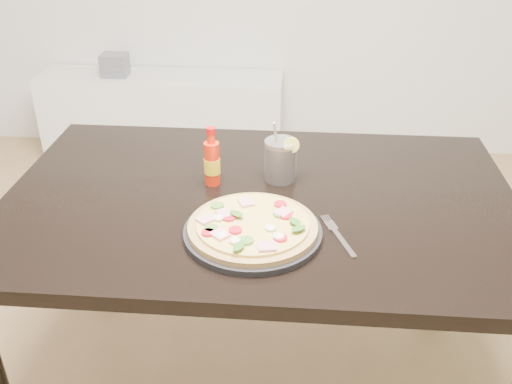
# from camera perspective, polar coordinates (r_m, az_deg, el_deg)

# --- Properties ---
(dining_table) EXTENTS (1.40, 0.90, 0.75)m
(dining_table) POSITION_cam_1_polar(r_m,az_deg,el_deg) (1.60, 0.36, -2.97)
(dining_table) COLOR black
(dining_table) RESTS_ON ground
(plate) EXTENTS (0.34, 0.34, 0.02)m
(plate) POSITION_cam_1_polar(r_m,az_deg,el_deg) (1.39, -0.33, -4.03)
(plate) COLOR black
(plate) RESTS_ON dining_table
(pizza) EXTENTS (0.32, 0.32, 0.03)m
(pizza) POSITION_cam_1_polar(r_m,az_deg,el_deg) (1.38, -0.39, -3.40)
(pizza) COLOR tan
(pizza) RESTS_ON plate
(hot_sauce_bottle) EXTENTS (0.05, 0.05, 0.17)m
(hot_sauce_bottle) POSITION_cam_1_polar(r_m,az_deg,el_deg) (1.59, -4.42, 3.00)
(hot_sauce_bottle) COLOR red
(hot_sauce_bottle) RESTS_ON dining_table
(cola_cup) EXTENTS (0.10, 0.09, 0.18)m
(cola_cup) POSITION_cam_1_polar(r_m,az_deg,el_deg) (1.62, 2.47, 3.11)
(cola_cup) COLOR black
(cola_cup) RESTS_ON dining_table
(fork) EXTENTS (0.08, 0.18, 0.00)m
(fork) POSITION_cam_1_polar(r_m,az_deg,el_deg) (1.41, 8.13, -4.20)
(fork) COLOR silver
(fork) RESTS_ON dining_table
(media_console) EXTENTS (1.40, 0.34, 0.50)m
(media_console) POSITION_cam_1_polar(r_m,az_deg,el_deg) (3.46, -9.24, 7.47)
(media_console) COLOR white
(media_console) RESTS_ON ground
(cd_stack) EXTENTS (0.14, 0.12, 0.13)m
(cd_stack) POSITION_cam_1_polar(r_m,az_deg,el_deg) (3.41, -13.93, 12.24)
(cd_stack) COLOR slate
(cd_stack) RESTS_ON media_console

